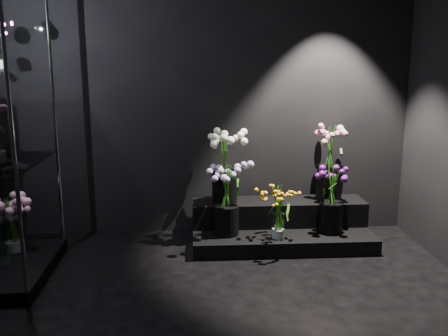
{
  "coord_description": "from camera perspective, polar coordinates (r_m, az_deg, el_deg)",
  "views": [
    {
      "loc": [
        -0.15,
        -2.88,
        1.75
      ],
      "look_at": [
        0.12,
        1.2,
        0.83
      ],
      "focal_mm": 40.0,
      "sensor_mm": 36.0,
      "label": 1
    }
  ],
  "objects": [
    {
      "name": "wall_front",
      "position": [
        0.95,
        5.5,
        -8.75
      ],
      "size": [
        4.0,
        0.0,
        4.0
      ],
      "primitive_type": "plane",
      "rotation": [
        -1.57,
        0.0,
        0.0
      ],
      "color": "black",
      "rests_on": "floor"
    },
    {
      "name": "display_riser",
      "position": [
        4.88,
        6.4,
        -6.49
      ],
      "size": [
        1.68,
        0.75,
        0.37
      ],
      "color": "black",
      "rests_on": "floor"
    },
    {
      "name": "bouquet_cream_roses",
      "position": [
        4.72,
        0.06,
        0.89
      ],
      "size": [
        0.53,
        0.53,
        0.69
      ],
      "rotation": [
        0.0,
        0.0,
        -0.41
      ],
      "color": "black",
      "rests_on": "display_riser"
    },
    {
      "name": "bouquet_purple",
      "position": [
        4.72,
        12.23,
        -3.21
      ],
      "size": [
        0.32,
        0.32,
        0.62
      ],
      "rotation": [
        0.0,
        0.0,
        -0.1
      ],
      "color": "black",
      "rests_on": "display_riser"
    },
    {
      "name": "floor",
      "position": [
        3.37,
        -0.69,
        -18.62
      ],
      "size": [
        4.0,
        4.0,
        0.0
      ],
      "primitive_type": "plane",
      "color": "black",
      "rests_on": "ground"
    },
    {
      "name": "bouquet_lilac",
      "position": [
        4.54,
        0.32,
        -3.02
      ],
      "size": [
        0.43,
        0.43,
        0.66
      ],
      "rotation": [
        0.0,
        0.0,
        -0.17
      ],
      "color": "black",
      "rests_on": "display_riser"
    },
    {
      "name": "bouquet_orange_bells",
      "position": [
        4.51,
        6.28,
        -4.87
      ],
      "size": [
        0.32,
        0.32,
        0.49
      ],
      "rotation": [
        0.0,
        0.0,
        0.14
      ],
      "color": "white",
      "rests_on": "display_riser"
    },
    {
      "name": "bouquet_pink_roses",
      "position": [
        4.9,
        12.08,
        1.25
      ],
      "size": [
        0.37,
        0.37,
        0.74
      ],
      "rotation": [
        0.0,
        0.0,
        -0.0
      ],
      "color": "black",
      "rests_on": "display_riser"
    },
    {
      "name": "wall_back",
      "position": [
        4.89,
        -1.98,
        8.53
      ],
      "size": [
        4.0,
        0.0,
        4.0
      ],
      "primitive_type": "plane",
      "rotation": [
        1.57,
        0.0,
        0.0
      ],
      "color": "black",
      "rests_on": "floor"
    },
    {
      "name": "bouquet_case_base_pink",
      "position": [
        4.63,
        -23.1,
        -5.74
      ],
      "size": [
        0.37,
        0.37,
        0.49
      ],
      "rotation": [
        0.0,
        0.0,
        -0.25
      ],
      "color": "white",
      "rests_on": "display_case"
    }
  ]
}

